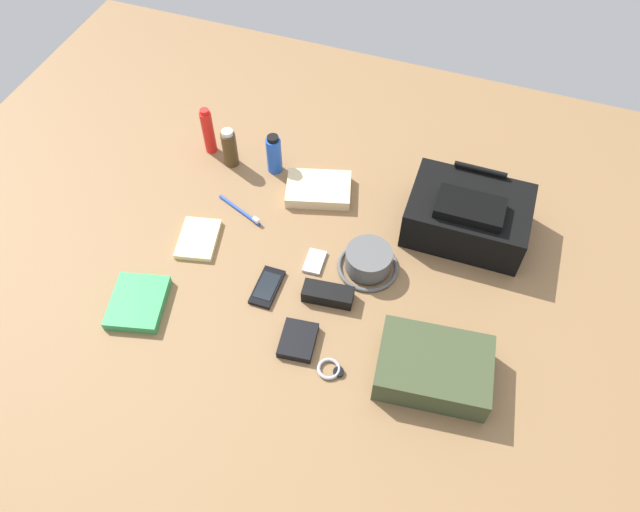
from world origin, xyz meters
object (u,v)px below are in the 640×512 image
bucket_hat (368,261)px  sunglasses_case (328,294)px  media_player (315,261)px  toothbrush (242,211)px  notepad (198,239)px  cologne_bottle (230,148)px  backpack (468,215)px  deodorant_spray (274,154)px  paperback_novel (138,303)px  sunscreen_spray (208,131)px  wristwatch (330,369)px  toiletry_pouch (434,366)px  folded_towel (319,189)px  cell_phone (267,287)px  wallet (298,340)px

bucket_hat → sunglasses_case: (-0.07, -0.14, -0.01)m
media_player → toothbrush: toothbrush is taller
media_player → notepad: 0.36m
cologne_bottle → backpack: bearing=-2.0°
deodorant_spray → paperback_novel: size_ratio=0.70×
backpack → sunscreen_spray: 0.87m
media_player → wristwatch: (0.15, -0.31, 0.00)m
paperback_novel → wristwatch: paperback_novel is taller
toothbrush → toiletry_pouch: bearing=-26.2°
toothbrush → folded_towel: bearing=38.8°
backpack → bucket_hat: (-0.23, -0.23, -0.04)m
folded_towel → sunglasses_case: sunglasses_case is taller
backpack → notepad: backpack is taller
sunscreen_spray → cell_phone: 0.60m
toiletry_pouch → deodorant_spray: 0.84m
wristwatch → cologne_bottle: bearing=132.5°
notepad → bucket_hat: bearing=-4.5°
wristwatch → folded_towel: 0.61m
sunscreen_spray → wristwatch: bearing=-44.7°
media_player → notepad: (-0.35, -0.04, 0.00)m
backpack → media_player: bearing=-145.6°
wallet → cell_phone: bearing=130.3°
cologne_bottle → wristwatch: cologne_bottle is taller
notepad → wallet: bearing=-41.6°
cell_phone → sunscreen_spray: bearing=130.7°
cell_phone → folded_towel: 0.39m
paperback_novel → cell_phone: bearing=28.5°
media_player → folded_towel: folded_towel is taller
toothbrush → sunglasses_case: (0.35, -0.21, 0.01)m
cologne_bottle → sunglasses_case: 0.61m
backpack → wallet: size_ratio=3.15×
notepad → folded_towel: folded_towel is taller
bucket_hat → toothbrush: 0.43m
notepad → backpack: bearing=9.5°
cell_phone → wallet: (0.14, -0.13, 0.01)m
wristwatch → cell_phone: bearing=144.3°
toiletry_pouch → media_player: toiletry_pouch is taller
toiletry_pouch → cell_phone: size_ratio=2.31×
cell_phone → folded_towel: folded_towel is taller
toiletry_pouch → sunscreen_spray: size_ratio=1.75×
cell_phone → wallet: wallet is taller
cologne_bottle → sunscreen_spray: bearing=159.8°
deodorant_spray → cell_phone: deodorant_spray is taller
bucket_hat → media_player: bearing=-167.6°
cell_phone → backpack: bearing=39.4°
sunscreen_spray → folded_towel: size_ratio=0.86×
cologne_bottle → toothbrush: cologne_bottle is taller
cologne_bottle → paperback_novel: bearing=-91.2°
toiletry_pouch → folded_towel: (-0.48, 0.49, -0.02)m
deodorant_spray → folded_towel: bearing=-17.0°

